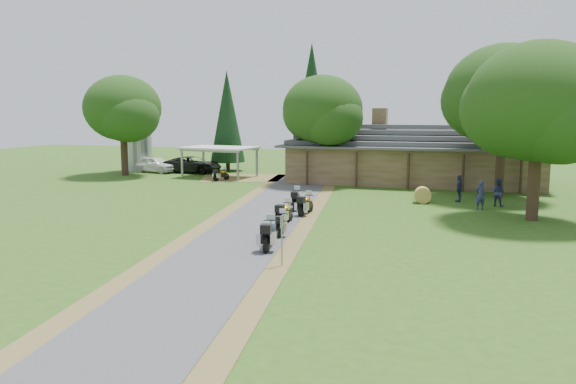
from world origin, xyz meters
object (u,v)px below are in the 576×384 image
(car_white_sedan, at_px, (156,162))
(motorcycle_carport_a, at_px, (221,174))
(carport, at_px, (220,162))
(motorcycle_row_a, at_px, (269,233))
(motorcycle_row_d, at_px, (306,204))
(hay_bale, at_px, (423,195))
(silo, at_px, (137,141))
(motorcycle_row_e, at_px, (296,199))
(motorcycle_row_b, at_px, (281,223))
(motorcycle_row_c, at_px, (285,212))
(car_dark_suv, at_px, (193,161))
(lodge, at_px, (413,153))

(car_white_sedan, distance_m, motorcycle_carport_a, 9.80)
(carport, bearing_deg, motorcycle_carport_a, -57.21)
(carport, xyz_separation_m, motorcycle_carport_a, (1.20, -2.45, -0.81))
(motorcycle_row_a, distance_m, motorcycle_row_d, 8.35)
(hay_bale, bearing_deg, motorcycle_carport_a, 158.17)
(silo, bearing_deg, car_white_sedan, -20.23)
(motorcycle_row_e, xyz_separation_m, motorcycle_carport_a, (-10.15, 11.78, -0.11))
(hay_bale, bearing_deg, silo, 157.12)
(silo, height_order, motorcycle_row_b, silo)
(motorcycle_row_c, relative_size, motorcycle_carport_a, 1.18)
(carport, height_order, car_dark_suv, carport)
(motorcycle_row_d, relative_size, hay_bale, 1.81)
(carport, xyz_separation_m, motorcycle_row_b, (12.67, -21.25, -0.78))
(silo, relative_size, motorcycle_row_a, 2.84)
(motorcycle_row_a, xyz_separation_m, motorcycle_row_e, (-1.62, 9.80, -0.03))
(car_dark_suv, relative_size, hay_bale, 5.93)
(lodge, bearing_deg, silo, 176.89)
(motorcycle_row_e, distance_m, motorcycle_carport_a, 15.55)
(carport, distance_m, hay_bale, 20.85)
(silo, xyz_separation_m, car_white_sedan, (2.56, -0.94, -1.96))
(car_dark_suv, height_order, hay_bale, car_dark_suv)
(carport, relative_size, motorcycle_row_d, 3.33)
(carport, height_order, motorcycle_carport_a, carport)
(silo, xyz_separation_m, car_dark_suv, (6.18, -0.16, -1.75))
(motorcycle_row_c, relative_size, hay_bale, 1.86)
(car_white_sedan, bearing_deg, silo, 83.06)
(motorcycle_row_b, bearing_deg, motorcycle_row_d, -7.63)
(car_white_sedan, bearing_deg, carport, -89.88)
(silo, bearing_deg, hay_bale, -22.88)
(hay_bale, bearing_deg, motorcycle_row_d, -134.55)
(lodge, xyz_separation_m, hay_bale, (1.50, -10.66, -1.93))
(carport, xyz_separation_m, hay_bale, (18.58, -9.41, -0.85))
(lodge, distance_m, motorcycle_carport_a, 16.41)
(motorcycle_row_a, bearing_deg, car_dark_suv, 22.14)
(car_dark_suv, xyz_separation_m, motorcycle_row_e, (15.36, -16.80, -0.52))
(motorcycle_row_a, xyz_separation_m, motorcycle_carport_a, (-11.77, 21.59, -0.14))
(motorcycle_row_d, bearing_deg, motorcycle_row_b, -171.53)
(carport, bearing_deg, car_white_sedan, 173.44)
(motorcycle_row_e, bearing_deg, motorcycle_row_b, -178.84)
(motorcycle_row_e, bearing_deg, carport, 29.17)
(motorcycle_row_b, bearing_deg, silo, 32.95)
(car_white_sedan, bearing_deg, motorcycle_row_c, -123.02)
(motorcycle_carport_a, bearing_deg, motorcycle_row_e, -118.68)
(carport, relative_size, motorcycle_row_b, 3.67)
(motorcycle_row_d, bearing_deg, car_dark_suv, 47.29)
(motorcycle_carport_a, bearing_deg, motorcycle_row_b, -128.05)
(car_dark_suv, relative_size, motorcycle_row_c, 3.18)
(motorcycle_row_a, relative_size, motorcycle_carport_a, 1.25)
(silo, relative_size, motorcycle_row_c, 3.00)
(motorcycle_row_b, distance_m, motorcycle_row_e, 7.14)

